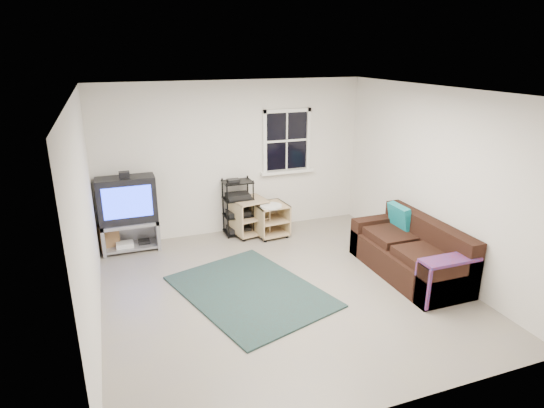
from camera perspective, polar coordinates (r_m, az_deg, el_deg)
name	(u,v)px	position (r m, az deg, el deg)	size (l,w,h in m)	color
room	(287,145)	(8.02, 1.86, 7.42)	(4.60, 4.62, 4.60)	gray
tv_unit	(128,208)	(7.46, -17.65, -0.44)	(0.88, 0.44, 1.30)	gray
av_rack	(238,210)	(7.85, -4.26, -0.81)	(0.49, 0.36, 0.99)	black
side_table_left	(248,215)	(7.87, -3.08, -1.39)	(0.64, 0.64, 0.64)	tan
side_table_right	(270,217)	(7.79, -0.24, -1.65)	(0.57, 0.58, 0.60)	tan
sofa	(411,254)	(6.79, 17.08, -6.02)	(0.84, 1.89, 0.86)	black
shag_rug	(250,291)	(6.16, -2.75, -10.86)	(1.53, 2.11, 0.02)	black
paper_bag	(108,237)	(7.72, -19.83, -3.98)	(0.30, 0.20, 0.43)	#9C6F46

